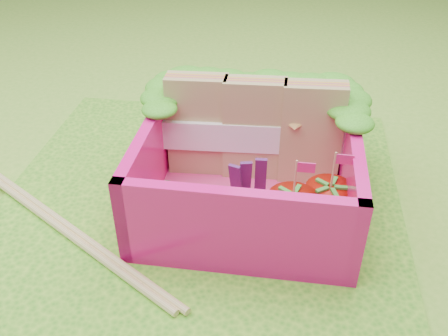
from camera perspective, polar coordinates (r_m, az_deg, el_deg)
ground at (r=3.30m, az=-2.78°, el=-4.04°), size 14.00×14.00×0.00m
placemat at (r=3.29m, az=-2.78°, el=-3.83°), size 2.60×2.60×0.03m
bento_floor at (r=3.25m, az=2.74°, el=-3.48°), size 1.30×1.30×0.05m
bento_box at (r=3.10m, az=2.87°, el=0.14°), size 1.30×1.30×0.55m
lettuce_ruffle at (r=3.34m, az=3.89°, el=9.36°), size 1.43×0.76×0.11m
sandwich_stack at (r=3.26m, az=3.49°, el=4.37°), size 1.26×0.24×0.69m
broccoli at (r=2.94m, az=-6.16°, el=-3.54°), size 0.31×0.31×0.25m
carrot_sticks at (r=2.96m, az=-3.42°, el=-4.55°), size 0.14×0.12×0.23m
purple_wedges at (r=3.01m, az=2.69°, el=-1.89°), size 0.21×0.12×0.38m
strawberry_left at (r=2.87m, az=7.71°, el=-5.41°), size 0.29×0.29×0.53m
strawberry_right at (r=2.97m, az=11.79°, el=-4.36°), size 0.29×0.29×0.53m
snap_peas at (r=3.05m, az=9.67°, el=-5.86°), size 0.64×0.57×0.05m
chopsticks at (r=3.30m, az=-19.30°, el=-5.25°), size 2.03×1.27×0.04m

